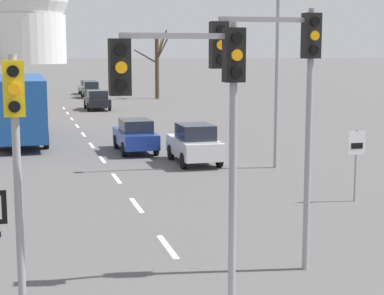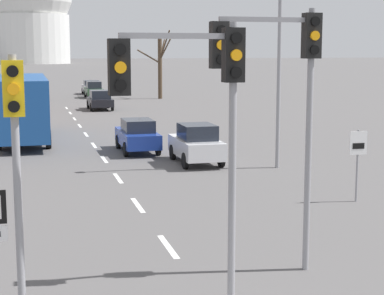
% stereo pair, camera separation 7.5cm
% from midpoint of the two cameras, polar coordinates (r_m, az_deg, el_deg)
% --- Properties ---
extents(lane_stripe_1, '(0.16, 2.00, 0.01)m').
position_cam_midpoint_polar(lane_stripe_1, '(16.31, -2.33, -8.78)').
color(lane_stripe_1, silver).
rests_on(lane_stripe_1, ground_plane).
extents(lane_stripe_2, '(0.16, 2.00, 0.01)m').
position_cam_midpoint_polar(lane_stripe_2, '(20.57, -5.06, -5.13)').
color(lane_stripe_2, silver).
rests_on(lane_stripe_2, ground_plane).
extents(lane_stripe_3, '(0.16, 2.00, 0.01)m').
position_cam_midpoint_polar(lane_stripe_3, '(24.92, -6.83, -2.73)').
color(lane_stripe_3, silver).
rests_on(lane_stripe_3, ground_plane).
extents(lane_stripe_4, '(0.16, 2.00, 0.01)m').
position_cam_midpoint_polar(lane_stripe_4, '(29.31, -8.06, -1.05)').
color(lane_stripe_4, silver).
rests_on(lane_stripe_4, ground_plane).
extents(lane_stripe_5, '(0.16, 2.00, 0.01)m').
position_cam_midpoint_polar(lane_stripe_5, '(33.73, -8.98, 0.19)').
color(lane_stripe_5, silver).
rests_on(lane_stripe_5, ground_plane).
extents(lane_stripe_6, '(0.16, 2.00, 0.01)m').
position_cam_midpoint_polar(lane_stripe_6, '(38.17, -9.68, 1.15)').
color(lane_stripe_6, silver).
rests_on(lane_stripe_6, ground_plane).
extents(lane_stripe_7, '(0.16, 2.00, 0.01)m').
position_cam_midpoint_polar(lane_stripe_7, '(42.62, -10.23, 1.90)').
color(lane_stripe_7, silver).
rests_on(lane_stripe_7, ground_plane).
extents(lane_stripe_8, '(0.16, 2.00, 0.01)m').
position_cam_midpoint_polar(lane_stripe_8, '(47.08, -10.68, 2.52)').
color(lane_stripe_8, silver).
rests_on(lane_stripe_8, ground_plane).
extents(lane_stripe_9, '(0.16, 2.00, 0.01)m').
position_cam_midpoint_polar(lane_stripe_9, '(51.54, -11.06, 3.02)').
color(lane_stripe_9, silver).
rests_on(lane_stripe_9, ground_plane).
extents(lane_stripe_10, '(0.16, 2.00, 0.01)m').
position_cam_midpoint_polar(lane_stripe_10, '(56.02, -11.37, 3.45)').
color(lane_stripe_10, silver).
rests_on(lane_stripe_10, ground_plane).
extents(traffic_signal_near_left, '(0.36, 0.34, 4.82)m').
position_cam_midpoint_polar(traffic_signal_near_left, '(11.50, -15.57, 0.74)').
color(traffic_signal_near_left, gray).
rests_on(traffic_signal_near_left, ground_plane).
extents(traffic_signal_near_right, '(2.42, 0.34, 5.77)m').
position_cam_midpoint_polar(traffic_signal_near_right, '(13.84, 7.72, 6.50)').
color(traffic_signal_near_right, gray).
rests_on(traffic_signal_near_right, ground_plane).
extents(traffic_signal_centre_tall, '(2.40, 0.34, 5.38)m').
position_cam_midpoint_polar(traffic_signal_centre_tall, '(11.32, 0.16, 4.62)').
color(traffic_signal_centre_tall, gray).
rests_on(traffic_signal_centre_tall, ground_plane).
extents(speed_limit_sign, '(0.60, 0.08, 2.36)m').
position_cam_midpoint_polar(speed_limit_sign, '(21.38, 14.30, -0.48)').
color(speed_limit_sign, gray).
rests_on(speed_limit_sign, ground_plane).
extents(street_lamp_right, '(2.51, 0.36, 7.97)m').
position_cam_midpoint_polar(street_lamp_right, '(26.62, 6.56, 8.72)').
color(street_lamp_right, gray).
rests_on(street_lamp_right, ground_plane).
extents(sedan_near_left, '(1.71, 4.15, 1.61)m').
position_cam_midpoint_polar(sedan_near_left, '(31.16, -5.13, 1.09)').
color(sedan_near_left, navy).
rests_on(sedan_near_left, ground_plane).
extents(sedan_near_right, '(1.75, 3.81, 1.74)m').
position_cam_midpoint_polar(sedan_near_right, '(27.87, 0.15, 0.34)').
color(sedan_near_right, silver).
rests_on(sedan_near_right, ground_plane).
extents(sedan_mid_centre, '(1.94, 3.98, 1.57)m').
position_cam_midpoint_polar(sedan_mid_centre, '(73.66, -9.25, 5.32)').
color(sedan_mid_centre, '#B7B7BC').
rests_on(sedan_mid_centre, ground_plane).
extents(sedan_far_left, '(1.75, 4.05, 1.71)m').
position_cam_midpoint_polar(sedan_far_left, '(67.89, -9.03, 5.10)').
color(sedan_far_left, '#2D4C33').
rests_on(sedan_far_left, ground_plane).
extents(sedan_far_right, '(1.91, 4.25, 1.63)m').
position_cam_midpoint_polar(sedan_far_right, '(54.02, -8.47, 4.21)').
color(sedan_far_right, black).
rests_on(sedan_far_right, ground_plane).
extents(sedan_distant_centre, '(1.75, 4.54, 1.53)m').
position_cam_midpoint_polar(sedan_distant_centre, '(66.42, -14.63, 4.79)').
color(sedan_distant_centre, slate).
rests_on(sedan_distant_centre, ground_plane).
extents(city_bus, '(2.66, 10.80, 3.48)m').
position_cam_midpoint_polar(city_bus, '(36.06, -15.09, 3.81)').
color(city_bus, '#19478C').
rests_on(city_bus, ground_plane).
extents(bare_tree_right_near, '(3.23, 4.02, 6.93)m').
position_cam_midpoint_polar(bare_tree_right_near, '(65.86, -3.15, 7.51)').
color(bare_tree_right_near, '#473828').
rests_on(bare_tree_right_near, ground_plane).
extents(capitol_dome, '(30.47, 30.47, 43.04)m').
position_cam_midpoint_polar(capitol_dome, '(253.88, -14.37, 11.98)').
color(capitol_dome, silver).
rests_on(capitol_dome, ground_plane).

